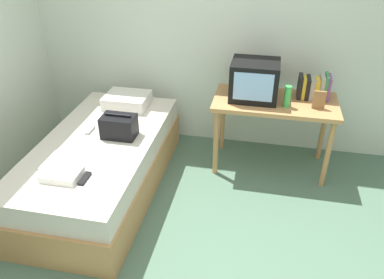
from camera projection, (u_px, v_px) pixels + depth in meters
The scene contains 14 objects.
ground_plane at pixel (175, 270), 2.82m from camera, with size 8.00×8.00×0.00m, color #4C6B56.
wall_back at pixel (219, 25), 3.83m from camera, with size 5.20×0.10×2.60m, color silver.
bed at pixel (101, 165), 3.53m from camera, with size 1.00×2.00×0.53m.
desk at pixel (274, 109), 3.66m from camera, with size 1.16×0.60×0.75m.
tv at pixel (254, 80), 3.56m from camera, with size 0.44×0.39×0.36m.
water_bottle at pixel (287, 97), 3.44m from camera, with size 0.06×0.06×0.20m, color green.
book_row at pixel (314, 87), 3.59m from camera, with size 0.29×0.17×0.25m.
picture_frame at pixel (319, 100), 3.41m from camera, with size 0.11×0.02×0.17m, color olive.
pillow at pixel (127, 100), 3.95m from camera, with size 0.44×0.36×0.13m, color silver.
handbag at pixel (119, 126), 3.40m from camera, with size 0.30×0.20×0.23m.
magazine at pixel (58, 161), 3.11m from camera, with size 0.21×0.29×0.01m, color white.
remote_dark at pixel (85, 178), 2.89m from camera, with size 0.04×0.16×0.02m, color black.
remote_silver at pixel (90, 130), 3.52m from camera, with size 0.04×0.14×0.02m, color #B7B7BC.
folded_towel at pixel (62, 174), 2.91m from camera, with size 0.28×0.22×0.05m, color white.
Camera 1 is at (0.51, -1.85, 2.29)m, focal length 35.72 mm.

